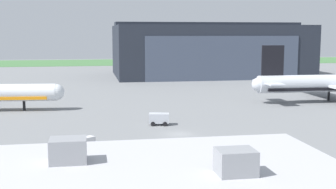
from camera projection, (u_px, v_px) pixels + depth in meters
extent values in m
plane|color=slate|center=(179.00, 134.00, 71.55)|extent=(440.00, 440.00, 0.00)
cube|color=#457642|center=(114.00, 62.00, 251.97)|extent=(440.00, 56.00, 0.08)
cube|color=#232833|center=(208.00, 51.00, 172.04)|extent=(70.62, 40.67, 18.94)
cube|color=#424C60|center=(224.00, 58.00, 152.30)|extent=(53.67, 0.30, 15.15)
cube|color=#232833|center=(208.00, 24.00, 170.69)|extent=(70.62, 9.76, 1.20)
sphere|color=silver|center=(56.00, 92.00, 93.75)|extent=(3.43, 3.43, 3.43)
cylinder|color=black|center=(24.00, 106.00, 93.61)|extent=(0.56, 0.56, 2.00)
sphere|color=silver|center=(259.00, 84.00, 102.08)|extent=(3.13, 3.13, 3.13)
cube|color=black|center=(273.00, 60.00, 101.86)|extent=(5.22, 0.48, 6.82)
cube|color=silver|center=(274.00, 84.00, 99.46)|extent=(3.69, 5.67, 0.28)
cube|color=silver|center=(264.00, 81.00, 105.35)|extent=(3.69, 5.67, 0.28)
cube|color=silver|center=(319.00, 81.00, 113.82)|extent=(6.65, 15.58, 0.56)
cylinder|color=gray|center=(324.00, 87.00, 112.92)|extent=(3.84, 2.26, 2.21)
cylinder|color=black|center=(329.00, 96.00, 107.47)|extent=(0.56, 0.56, 2.45)
cube|color=silver|center=(87.00, 144.00, 59.95)|extent=(2.38, 2.19, 1.89)
cube|color=white|center=(79.00, 144.00, 61.22)|extent=(3.16, 3.24, 1.23)
cylinder|color=black|center=(79.00, 152.00, 59.35)|extent=(0.64, 0.74, 0.73)
cylinder|color=black|center=(93.00, 149.00, 61.00)|extent=(0.64, 0.74, 0.73)
cylinder|color=black|center=(70.00, 149.00, 60.82)|extent=(0.64, 0.74, 0.73)
cylinder|color=black|center=(84.00, 146.00, 62.47)|extent=(0.64, 0.74, 0.73)
cube|color=#B7BCC6|center=(165.00, 118.00, 78.71)|extent=(1.64, 2.09, 1.68)
cube|color=#B7BCC6|center=(155.00, 118.00, 78.72)|extent=(2.44, 2.23, 1.69)
cylinder|color=black|center=(165.00, 124.00, 77.80)|extent=(0.79, 0.39, 0.76)
cylinder|color=black|center=(165.00, 122.00, 79.85)|extent=(0.79, 0.39, 0.76)
cylinder|color=black|center=(153.00, 124.00, 77.81)|extent=(0.79, 0.39, 0.76)
cylinder|color=black|center=(153.00, 122.00, 79.85)|extent=(0.79, 0.39, 0.76)
cube|color=gray|center=(236.00, 162.00, 27.31)|extent=(2.33, 1.94, 1.55)
cube|color=gray|center=(68.00, 150.00, 29.89)|extent=(2.42, 2.02, 1.62)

